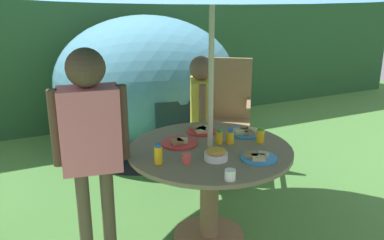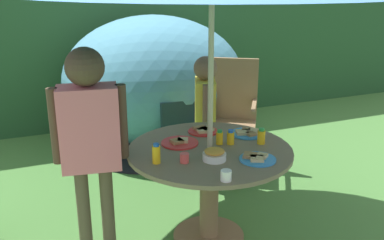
% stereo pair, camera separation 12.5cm
% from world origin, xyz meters
% --- Properties ---
extents(ground_plane, '(10.00, 10.00, 0.02)m').
position_xyz_m(ground_plane, '(0.00, 0.00, -0.01)').
color(ground_plane, '#477A38').
extents(hedge_backdrop, '(9.00, 0.70, 2.05)m').
position_xyz_m(hedge_backdrop, '(0.00, 3.05, 1.02)').
color(hedge_backdrop, '#234C28').
rests_on(hedge_backdrop, ground_plane).
extents(garden_table, '(1.11, 1.11, 0.69)m').
position_xyz_m(garden_table, '(0.00, 0.00, 0.51)').
color(garden_table, brown).
rests_on(garden_table, ground_plane).
extents(wooden_chair, '(0.70, 0.68, 1.06)m').
position_xyz_m(wooden_chair, '(0.67, 1.06, 0.58)').
color(wooden_chair, '#93704C').
rests_on(wooden_chair, ground_plane).
extents(dome_tent, '(2.13, 2.13, 1.39)m').
position_xyz_m(dome_tent, '(0.26, 2.12, 0.69)').
color(dome_tent, teal).
rests_on(dome_tent, ground_plane).
extents(child_in_yellow_shirt, '(0.27, 0.38, 1.17)m').
position_xyz_m(child_in_yellow_shirt, '(0.31, 0.78, 0.75)').
color(child_in_yellow_shirt, navy).
rests_on(child_in_yellow_shirt, ground_plane).
extents(child_in_pink_shirt, '(0.47, 0.26, 1.41)m').
position_xyz_m(child_in_pink_shirt, '(-0.77, 0.13, 0.90)').
color(child_in_pink_shirt, brown).
rests_on(child_in_pink_shirt, ground_plane).
extents(snack_bowl, '(0.15, 0.15, 0.08)m').
position_xyz_m(snack_bowl, '(-0.05, -0.19, 0.73)').
color(snack_bowl, white).
rests_on(snack_bowl, garden_table).
extents(plate_near_right, '(0.23, 0.23, 0.03)m').
position_xyz_m(plate_near_right, '(0.20, -0.29, 0.71)').
color(plate_near_right, '#338CD8').
rests_on(plate_near_right, garden_table).
extents(plate_center_front, '(0.26, 0.26, 0.03)m').
position_xyz_m(plate_center_front, '(-0.16, 0.16, 0.70)').
color(plate_center_front, red).
rests_on(plate_center_front, garden_table).
extents(plate_near_left, '(0.25, 0.25, 0.03)m').
position_xyz_m(plate_near_left, '(0.37, 0.15, 0.71)').
color(plate_near_left, '#338CD8').
rests_on(plate_near_left, garden_table).
extents(plate_center_back, '(0.22, 0.22, 0.03)m').
position_xyz_m(plate_center_back, '(0.09, 0.32, 0.71)').
color(plate_center_back, red).
rests_on(plate_center_back, garden_table).
extents(juice_bottle_far_left, '(0.05, 0.05, 0.13)m').
position_xyz_m(juice_bottle_far_left, '(-0.41, -0.09, 0.76)').
color(juice_bottle_far_left, yellow).
rests_on(juice_bottle_far_left, garden_table).
extents(juice_bottle_far_right, '(0.05, 0.05, 0.10)m').
position_xyz_m(juice_bottle_far_right, '(0.17, 0.02, 0.74)').
color(juice_bottle_far_right, yellow).
rests_on(juice_bottle_far_right, garden_table).
extents(juice_bottle_mid_left, '(0.05, 0.05, 0.10)m').
position_xyz_m(juice_bottle_mid_left, '(0.10, 0.05, 0.74)').
color(juice_bottle_mid_left, yellow).
rests_on(juice_bottle_mid_left, garden_table).
extents(juice_bottle_mid_right, '(0.05, 0.05, 0.11)m').
position_xyz_m(juice_bottle_mid_right, '(0.37, -0.05, 0.75)').
color(juice_bottle_mid_right, yellow).
rests_on(juice_bottle_mid_right, garden_table).
extents(cup_near, '(0.06, 0.06, 0.06)m').
position_xyz_m(cup_near, '(-0.11, -0.48, 0.73)').
color(cup_near, white).
rests_on(cup_near, garden_table).
extents(cup_far, '(0.06, 0.06, 0.06)m').
position_xyz_m(cup_far, '(-0.24, -0.15, 0.72)').
color(cup_far, '#E04C47').
rests_on(cup_far, garden_table).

